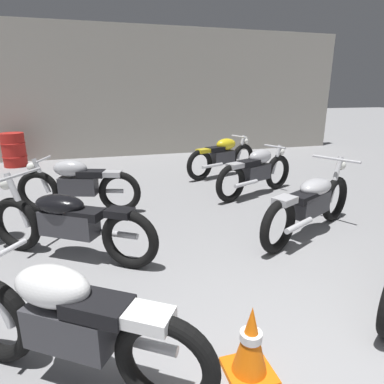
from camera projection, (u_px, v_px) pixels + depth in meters
back_wall at (134, 93)px, 9.57m from camera, size 13.05×0.24×3.60m
motorcycle_left_row_0 at (69, 323)px, 2.12m from camera, size 1.69×1.19×0.88m
motorcycle_left_row_1 at (68, 222)px, 3.76m from camera, size 1.88×1.27×0.97m
motorcycle_left_row_2 at (78, 184)px, 5.23m from camera, size 1.91×0.75×0.88m
motorcycle_right_row_1 at (311, 203)px, 4.41m from camera, size 1.99×1.13×0.97m
motorcycle_right_row_2 at (256, 171)px, 6.11m from camera, size 1.86×0.86×0.88m
motorcycle_right_row_3 at (223, 156)px, 7.48m from camera, size 1.88×0.81×0.88m
oil_drum at (14, 150)px, 8.45m from camera, size 0.59×0.59×0.85m
traffic_cone at (251, 343)px, 2.23m from camera, size 0.32×0.32×0.54m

